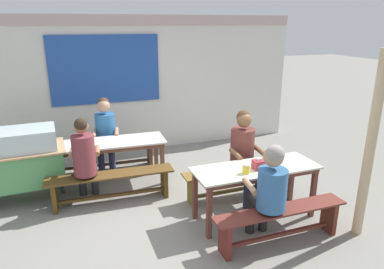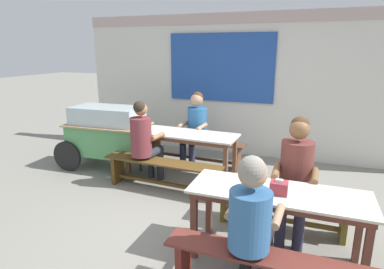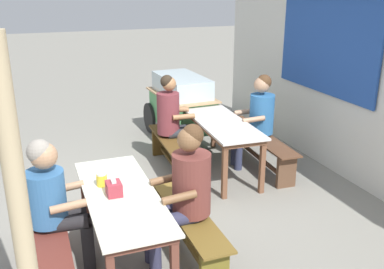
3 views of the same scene
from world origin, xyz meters
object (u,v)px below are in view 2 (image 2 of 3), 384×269
dining_table_near (278,199)px  food_cart (107,132)px  bench_far_back (195,148)px  person_left_back_turned (144,139)px  tissue_box (279,188)px  dining_table_far (180,137)px  bench_far_front (162,170)px  person_near_front (252,216)px  bench_near_back (282,205)px  person_right_near_table (296,170)px  person_center_facing (195,124)px  condiment_jar (253,187)px

dining_table_near → food_cart: (-3.03, 1.62, -0.01)m
bench_far_back → dining_table_near: bearing=-54.1°
person_left_back_turned → tissue_box: size_ratio=8.30×
bench_far_back → food_cart: 1.56m
dining_table_far → person_left_back_turned: person_left_back_turned is taller
bench_far_front → person_near_front: 2.32m
dining_table_far → food_cart: (-1.32, -0.08, -0.02)m
bench_far_front → food_cart: (-1.30, 0.54, 0.33)m
bench_near_back → person_near_front: bearing=-97.3°
person_right_near_table → bench_near_back: bearing=152.0°
bench_far_back → person_center_facing: person_center_facing is taller
condiment_jar → person_left_back_turned: bearing=145.0°
food_cart → person_left_back_turned: size_ratio=1.33×
bench_far_front → bench_near_back: size_ratio=1.16×
dining_table_far → food_cart: 1.33m
bench_near_back → person_near_front: size_ratio=1.24×
dining_table_far → dining_table_near: size_ratio=1.12×
food_cart → person_near_front: person_near_front is taller
person_near_front → person_right_near_table: 1.14m
dining_table_near → person_right_near_table: person_right_near_table is taller
person_right_near_table → person_left_back_turned: bearing=164.2°
bench_far_back → bench_near_back: same height
food_cart → person_right_near_table: size_ratio=1.30×
bench_far_front → person_left_back_turned: bearing=165.1°
bench_far_back → condiment_jar: bearing=-59.1°
food_cart → bench_far_back: bearing=27.1°
bench_far_front → person_right_near_table: size_ratio=1.36×
dining_table_near → person_center_facing: bearing=126.1°
food_cart → person_center_facing: bearing=24.4°
dining_table_near → bench_near_back: (0.00, 0.62, -0.36)m
person_near_front → person_left_back_turned: size_ratio=0.96×
bench_far_back → person_right_near_table: 2.56m
person_right_near_table → person_left_back_turned: size_ratio=1.02×
bench_far_front → person_left_back_turned: size_ratio=1.39×
person_center_facing → tissue_box: 2.84m
dining_table_near → bench_far_back: dining_table_near is taller
person_center_facing → tissue_box: size_ratio=8.31×
bench_far_back → person_near_front: (1.53, -2.87, 0.44)m
tissue_box → bench_far_front: bearing=146.8°
bench_far_front → bench_near_back: same height
dining_table_near → person_near_front: 0.58m
dining_table_far → bench_far_front: (-0.03, -0.62, -0.35)m
bench_near_back → condiment_jar: condiment_jar is taller
dining_table_near → condiment_jar: condiment_jar is taller
dining_table_near → condiment_jar: size_ratio=13.62×
bench_far_back → food_cart: size_ratio=1.06×
person_right_near_table → tissue_box: person_right_near_table is taller
food_cart → condiment_jar: 3.32m
food_cart → person_left_back_turned: person_left_back_turned is taller
bench_far_back → person_center_facing: size_ratio=1.41×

